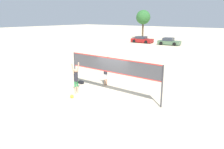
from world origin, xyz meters
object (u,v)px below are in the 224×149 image
volleyball_net (112,68)px  player_blocker (105,71)px  gear_bag (81,82)px  tree_left_cluster (143,17)px  player_spiker (76,78)px  parked_car_mid (169,42)px  parked_car_near (142,40)px  volleyball (72,96)px

volleyball_net → player_blocker: 2.17m
gear_bag → tree_left_cluster: bearing=113.0°
player_spiker → parked_car_mid: bearing=11.9°
parked_car_near → player_spiker: bearing=-70.0°
volleyball_net → tree_left_cluster: tree_left_cluster is taller
player_blocker → gear_bag: (-1.81, -0.87, -1.07)m
parked_car_mid → player_blocker: bearing=-82.1°
gear_bag → parked_car_near: 29.39m
player_spiker → parked_car_mid: size_ratio=0.51×
player_spiker → parked_car_near: 31.54m
player_blocker → parked_car_near: player_blocker is taller
volleyball → parked_car_mid: size_ratio=0.05×
volleyball → tree_left_cluster: 40.75m
player_blocker → gear_bag: bearing=-64.2°
player_blocker → gear_bag: player_blocker is taller
player_spiker → volleyball: 1.38m
player_spiker → parked_car_near: player_spiker is taller
volleyball → parked_car_mid: (-6.58, 29.93, 0.49)m
volleyball_net → player_blocker: (-1.62, 1.26, -0.70)m
player_spiker → parked_car_near: (-12.00, 29.16, -0.54)m
gear_bag → parked_car_mid: parked_car_mid is taller
volleyball → parked_car_near: parked_car_near is taller
tree_left_cluster → player_spiker: bearing=-66.2°
gear_bag → parked_car_mid: size_ratio=0.10×
volleyball_net → gear_bag: size_ratio=18.16×
volleyball_net → volleyball: bearing=-126.1°
volleyball_net → volleyball: size_ratio=32.25×
volleyball_net → player_spiker: size_ratio=3.44×
player_spiker → volleyball: bearing=-151.6°
volleyball_net → volleyball: (-1.60, -2.20, -1.76)m
player_blocker → tree_left_cluster: size_ratio=0.33×
gear_bag → tree_left_cluster: 37.69m
player_spiker → volleyball: player_spiker is taller
volleyball → gear_bag: 3.16m
parked_car_mid → volleyball: bearing=-83.7°
volleyball → gear_bag: volleyball is taller
volleyball_net → volleyball: 3.24m
tree_left_cluster → gear_bag: bearing=-67.0°
parked_car_near → tree_left_cluster: bearing=117.1°
volleyball_net → parked_car_near: 31.15m
volleyball_net → player_spiker: (-2.04, -1.38, -0.74)m
volleyball → parked_car_mid: parked_car_mid is taller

